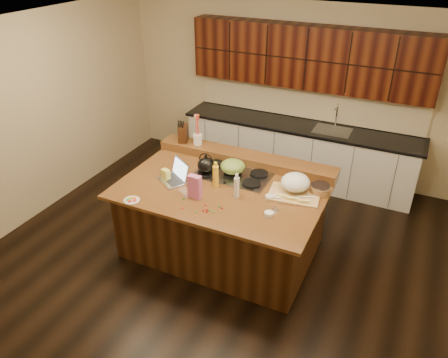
% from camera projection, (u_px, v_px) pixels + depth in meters
% --- Properties ---
extents(room, '(5.52, 5.02, 2.72)m').
position_uv_depth(room, '(222.00, 154.00, 4.94)').
color(room, black).
rests_on(room, ground).
extents(island, '(2.40, 1.60, 0.92)m').
position_uv_depth(island, '(222.00, 218.00, 5.38)').
color(island, black).
rests_on(island, ground).
extents(back_ledge, '(2.40, 0.30, 0.12)m').
position_uv_depth(back_ledge, '(245.00, 158.00, 5.68)').
color(back_ledge, black).
rests_on(back_ledge, island).
extents(cooktop, '(0.92, 0.52, 0.05)m').
position_uv_depth(cooktop, '(233.00, 174.00, 5.38)').
color(cooktop, gray).
rests_on(cooktop, island).
extents(back_counter, '(3.70, 0.66, 2.40)m').
position_uv_depth(back_counter, '(301.00, 121.00, 6.76)').
color(back_counter, silver).
rests_on(back_counter, ground).
extents(kettle, '(0.23, 0.23, 0.19)m').
position_uv_depth(kettle, '(206.00, 165.00, 5.33)').
color(kettle, black).
rests_on(kettle, cooktop).
extents(green_bowl, '(0.40, 0.40, 0.17)m').
position_uv_depth(green_bowl, '(233.00, 166.00, 5.33)').
color(green_bowl, olive).
rests_on(green_bowl, cooktop).
extents(laptop, '(0.45, 0.43, 0.25)m').
position_uv_depth(laptop, '(176.00, 175.00, 5.26)').
color(laptop, '#B7B7BC').
rests_on(laptop, island).
extents(oil_bottle, '(0.09, 0.09, 0.27)m').
position_uv_depth(oil_bottle, '(216.00, 176.00, 5.10)').
color(oil_bottle, gold).
rests_on(oil_bottle, island).
extents(vinegar_bottle, '(0.08, 0.08, 0.25)m').
position_uv_depth(vinegar_bottle, '(237.00, 188.00, 4.90)').
color(vinegar_bottle, silver).
rests_on(vinegar_bottle, island).
extents(wooden_tray, '(0.62, 0.49, 0.23)m').
position_uv_depth(wooden_tray, '(295.00, 185.00, 4.99)').
color(wooden_tray, tan).
rests_on(wooden_tray, island).
extents(ramekin_a, '(0.11, 0.11, 0.04)m').
position_uv_depth(ramekin_a, '(269.00, 214.00, 4.62)').
color(ramekin_a, white).
rests_on(ramekin_a, island).
extents(ramekin_b, '(0.10, 0.10, 0.04)m').
position_uv_depth(ramekin_b, '(278.00, 197.00, 4.91)').
color(ramekin_b, white).
rests_on(ramekin_b, island).
extents(ramekin_c, '(0.13, 0.13, 0.04)m').
position_uv_depth(ramekin_c, '(270.00, 197.00, 4.91)').
color(ramekin_c, white).
rests_on(ramekin_c, island).
extents(strainer_bowl, '(0.26, 0.26, 0.09)m').
position_uv_depth(strainer_bowl, '(320.00, 190.00, 5.01)').
color(strainer_bowl, '#996B3F').
rests_on(strainer_bowl, island).
extents(kitchen_timer, '(0.10, 0.10, 0.07)m').
position_uv_depth(kitchen_timer, '(276.00, 208.00, 4.70)').
color(kitchen_timer, silver).
rests_on(kitchen_timer, island).
extents(pink_bag, '(0.15, 0.09, 0.28)m').
position_uv_depth(pink_bag, '(195.00, 187.00, 4.88)').
color(pink_bag, '#CE619E').
rests_on(pink_bag, island).
extents(candy_plate, '(0.21, 0.21, 0.01)m').
position_uv_depth(candy_plate, '(132.00, 200.00, 4.89)').
color(candy_plate, white).
rests_on(candy_plate, island).
extents(package_box, '(0.12, 0.10, 0.14)m').
position_uv_depth(package_box, '(166.00, 175.00, 5.26)').
color(package_box, '#D8CE4C').
rests_on(package_box, island).
extents(utensil_crock, '(0.16, 0.16, 0.14)m').
position_uv_depth(utensil_crock, '(198.00, 139.00, 5.87)').
color(utensil_crock, white).
rests_on(utensil_crock, back_ledge).
extents(knife_block, '(0.17, 0.21, 0.23)m').
position_uv_depth(knife_block, '(183.00, 133.00, 5.93)').
color(knife_block, black).
rests_on(knife_block, back_ledge).
extents(gumdrop_0, '(0.02, 0.02, 0.02)m').
position_uv_depth(gumdrop_0, '(222.00, 208.00, 4.74)').
color(gumdrop_0, red).
rests_on(gumdrop_0, island).
extents(gumdrop_1, '(0.02, 0.02, 0.02)m').
position_uv_depth(gumdrop_1, '(184.00, 199.00, 4.90)').
color(gumdrop_1, '#198C26').
rests_on(gumdrop_1, island).
extents(gumdrop_2, '(0.02, 0.02, 0.02)m').
position_uv_depth(gumdrop_2, '(207.00, 210.00, 4.71)').
color(gumdrop_2, red).
rests_on(gumdrop_2, island).
extents(gumdrop_3, '(0.02, 0.02, 0.02)m').
position_uv_depth(gumdrop_3, '(196.00, 212.00, 4.68)').
color(gumdrop_3, '#198C26').
rests_on(gumdrop_3, island).
extents(gumdrop_4, '(0.02, 0.02, 0.02)m').
position_uv_depth(gumdrop_4, '(203.00, 210.00, 4.71)').
color(gumdrop_4, red).
rests_on(gumdrop_4, island).
extents(gumdrop_5, '(0.02, 0.02, 0.02)m').
position_uv_depth(gumdrop_5, '(213.00, 212.00, 4.68)').
color(gumdrop_5, '#198C26').
rests_on(gumdrop_5, island).
extents(gumdrop_6, '(0.02, 0.02, 0.02)m').
position_uv_depth(gumdrop_6, '(206.00, 212.00, 4.68)').
color(gumdrop_6, red).
rests_on(gumdrop_6, island).
extents(gumdrop_7, '(0.02, 0.02, 0.02)m').
position_uv_depth(gumdrop_7, '(210.00, 210.00, 4.71)').
color(gumdrop_7, '#198C26').
rests_on(gumdrop_7, island).
extents(gumdrop_8, '(0.02, 0.02, 0.02)m').
position_uv_depth(gumdrop_8, '(183.00, 208.00, 4.74)').
color(gumdrop_8, red).
rests_on(gumdrop_8, island).
extents(gumdrop_9, '(0.02, 0.02, 0.02)m').
position_uv_depth(gumdrop_9, '(219.00, 206.00, 4.77)').
color(gumdrop_9, '#198C26').
rests_on(gumdrop_9, island).
extents(gumdrop_10, '(0.02, 0.02, 0.02)m').
position_uv_depth(gumdrop_10, '(205.00, 205.00, 4.79)').
color(gumdrop_10, red).
rests_on(gumdrop_10, island).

